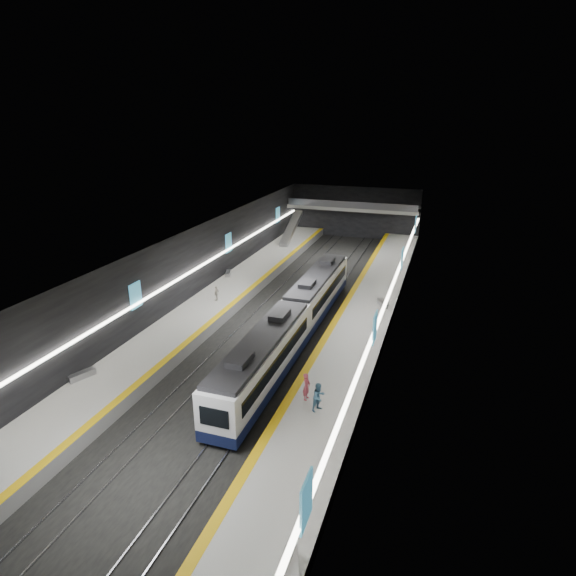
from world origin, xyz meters
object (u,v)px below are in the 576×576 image
(bench_left_near, at_px, (82,375))
(bench_right_near, at_px, (292,571))
(bench_right_far, at_px, (382,303))
(passenger_right_a, at_px, (306,387))
(passenger_right_b, at_px, (319,397))
(bench_left_far, at_px, (228,273))
(escalator, at_px, (291,228))
(passenger_left_a, at_px, (216,293))
(train, at_px, (294,319))

(bench_left_near, height_order, bench_right_near, bench_right_near)
(bench_right_far, distance_m, passenger_right_a, 18.14)
(bench_right_far, height_order, passenger_right_b, passenger_right_b)
(bench_right_far, bearing_deg, passenger_right_a, -122.02)
(passenger_right_b, bearing_deg, bench_left_far, 68.24)
(escalator, relative_size, passenger_right_b, 4.18)
(passenger_right_a, bearing_deg, bench_right_far, -3.04)
(bench_left_far, bearing_deg, passenger_left_a, -92.17)
(escalator, xyz_separation_m, bench_right_near, (17.00, -51.54, -1.65))
(train, height_order, bench_right_far, train)
(escalator, bearing_deg, passenger_left_a, -89.22)
(train, distance_m, passenger_left_a, 10.68)
(bench_right_near, xyz_separation_m, passenger_right_a, (-3.09, 12.51, 0.69))
(passenger_right_b, bearing_deg, bench_left_near, 126.64)
(bench_right_far, height_order, passenger_left_a, passenger_left_a)
(bench_right_far, bearing_deg, passenger_left_a, 169.32)
(bench_left_near, bearing_deg, bench_left_far, 112.50)
(bench_right_near, xyz_separation_m, passenger_right_b, (-2.00, 11.56, 0.71))
(bench_left_far, distance_m, passenger_right_a, 26.90)
(train, relative_size, passenger_left_a, 19.60)
(bench_right_near, bearing_deg, passenger_right_b, 80.96)
(train, xyz_separation_m, passenger_right_b, (5.00, -10.48, -0.24))
(bench_left_far, bearing_deg, passenger_right_b, -72.35)
(train, relative_size, passenger_right_a, 15.92)
(bench_left_far, bearing_deg, bench_right_far, -30.73)
(escalator, distance_m, bench_right_near, 54.30)
(train, bearing_deg, bench_left_near, -134.84)
(passenger_right_a, relative_size, passenger_right_b, 0.98)
(bench_right_far, relative_size, passenger_left_a, 1.27)
(bench_right_near, distance_m, bench_right_far, 30.48)
(bench_right_near, height_order, passenger_left_a, passenger_left_a)
(bench_left_near, relative_size, bench_left_far, 1.11)
(bench_left_far, relative_size, passenger_right_a, 0.92)
(passenger_right_a, bearing_deg, bench_right_near, -161.55)
(bench_left_near, xyz_separation_m, bench_right_near, (19.00, -9.98, 0.02))
(passenger_left_a, bearing_deg, train, 62.68)
(escalator, height_order, passenger_right_b, escalator)
(bench_right_near, distance_m, passenger_left_a, 31.37)
(bench_left_far, distance_m, bench_right_near, 39.11)
(passenger_right_a, bearing_deg, bench_left_far, 40.86)
(bench_left_far, height_order, bench_right_near, bench_right_near)
(bench_right_near, relative_size, passenger_right_a, 1.10)
(escalator, xyz_separation_m, passenger_right_b, (15.00, -39.98, -0.94))
(bench_right_far, bearing_deg, bench_right_near, -113.11)
(bench_left_near, xyz_separation_m, bench_left_far, (0.00, 24.21, -0.02))
(bench_left_far, bearing_deg, passenger_right_a, -73.00)
(passenger_left_a, bearing_deg, bench_right_near, 29.91)
(bench_right_near, height_order, bench_right_far, bench_right_near)
(passenger_right_b, bearing_deg, bench_right_far, 27.34)
(train, height_order, escalator, escalator)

